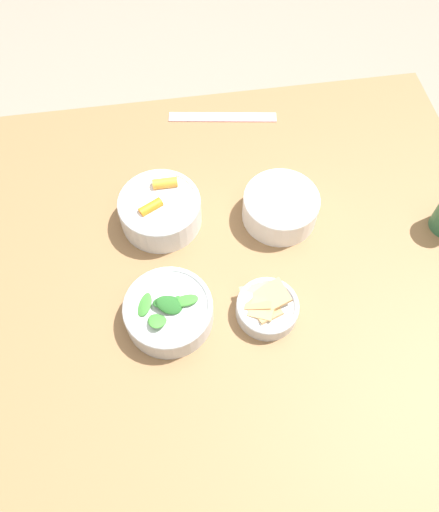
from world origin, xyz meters
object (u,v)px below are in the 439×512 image
(bowl_cookies, at_px, (267,307))
(ruler, at_px, (223,117))
(bowl_carrots, at_px, (160,210))
(bowl_greens, at_px, (169,311))
(bowl_beans_hotdog, at_px, (280,207))

(bowl_cookies, xyz_separation_m, ruler, (-0.00, 0.50, -0.02))
(bowl_carrots, height_order, bowl_greens, bowl_carrots)
(bowl_beans_hotdog, distance_m, ruler, 0.31)
(bowl_greens, height_order, bowl_beans_hotdog, bowl_greens)
(bowl_greens, bearing_deg, ruler, 70.43)
(bowl_carrots, height_order, bowl_beans_hotdog, bowl_carrots)
(bowl_carrots, xyz_separation_m, bowl_greens, (-0.01, -0.22, -0.01))
(bowl_greens, height_order, bowl_cookies, bowl_greens)
(bowl_carrots, distance_m, bowl_cookies, 0.29)
(bowl_greens, xyz_separation_m, bowl_beans_hotdog, (0.24, 0.19, 0.00))
(bowl_carrots, bearing_deg, bowl_cookies, -53.91)
(bowl_greens, relative_size, bowl_beans_hotdog, 1.05)
(bowl_carrots, relative_size, bowl_greens, 1.02)
(bowl_carrots, distance_m, bowl_beans_hotdog, 0.24)
(bowl_cookies, bearing_deg, bowl_carrots, 126.09)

